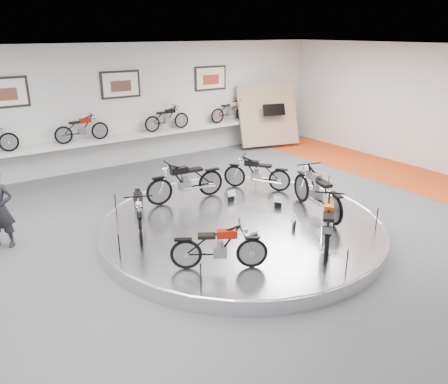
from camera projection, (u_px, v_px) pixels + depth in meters
floor at (249, 237)px, 9.81m from camera, size 16.00×16.00×0.00m
ceiling at (253, 50)px, 8.42m from camera, size 16.00×16.00×0.00m
wall_back at (122, 106)px, 14.52m from camera, size 16.00×0.00×16.00m
orange_carpet_strip at (424, 181)px, 13.42m from camera, size 2.40×12.60×0.01m
dado_band at (126, 148)px, 15.01m from camera, size 15.68×0.04×1.10m
display_platform at (241, 226)px, 9.99m from camera, size 6.40×6.40×0.30m
platform_rim at (241, 221)px, 9.95m from camera, size 6.40×6.40×0.10m
shelf at (128, 137)px, 14.64m from camera, size 11.00×0.55×0.10m
poster_left at (4, 93)px, 12.39m from camera, size 1.35×0.06×0.88m
poster_center at (121, 84)px, 14.25m from camera, size 1.35×0.06×0.88m
poster_right at (211, 78)px, 16.10m from camera, size 1.35×0.06×0.88m
display_panel at (268, 115)px, 17.06m from camera, size 2.56×1.52×2.30m
shelf_bike_b at (82, 130)px, 13.70m from camera, size 1.22×0.43×0.73m
shelf_bike_c at (167, 120)px, 15.29m from camera, size 1.22×0.43×0.73m
shelf_bike_d at (230, 112)px, 16.72m from camera, size 1.22×0.43×0.73m
bike_a at (257, 173)px, 11.74m from camera, size 1.40×1.57×0.92m
bike_b at (186, 181)px, 10.94m from camera, size 1.83×0.80×1.04m
bike_c at (139, 211)px, 9.20m from camera, size 1.18×1.77×0.98m
bike_d at (219, 246)px, 7.79m from camera, size 1.55×1.24×0.88m
bike_e at (328, 223)px, 8.58m from camera, size 1.67×1.61×1.01m
bike_f at (317, 191)px, 10.19m from camera, size 1.13×1.96×1.09m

